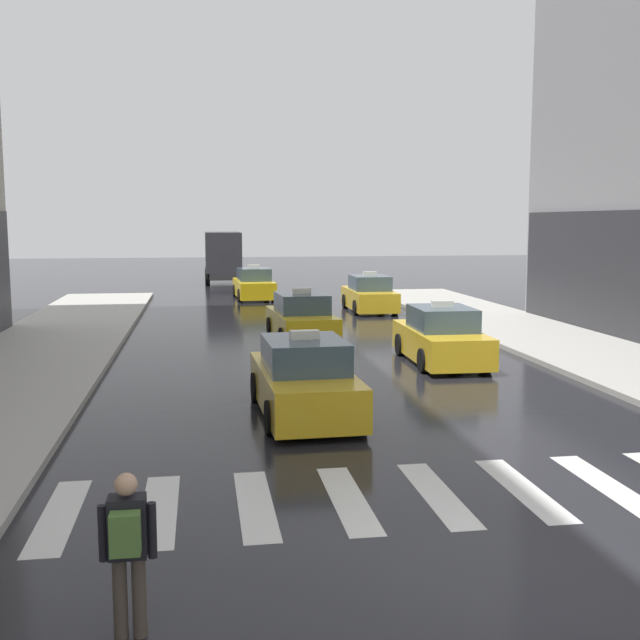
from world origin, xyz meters
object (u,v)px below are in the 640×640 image
at_px(box_truck, 223,255).
at_px(taxi_third, 301,320).
at_px(taxi_fifth, 254,285).
at_px(pedestrian_with_backpack, 128,543).
at_px(taxi_fourth, 369,295).
at_px(taxi_second, 441,338).
at_px(taxi_lead, 304,381).

bearing_deg(box_truck, taxi_third, -85.59).
distance_m(taxi_fifth, pedestrian_with_backpack, 32.76).
xyz_separation_m(taxi_third, taxi_fifth, (-0.61, 14.34, 0.00)).
bearing_deg(pedestrian_with_backpack, taxi_fourth, 72.59).
xyz_separation_m(taxi_fourth, box_truck, (-6.06, 16.77, 1.13)).
distance_m(taxi_fourth, box_truck, 17.86).
relative_size(box_truck, pedestrian_with_backpack, 4.57).
relative_size(taxi_third, pedestrian_with_backpack, 2.80).
xyz_separation_m(taxi_third, pedestrian_with_backpack, (-4.08, -18.23, 0.25)).
bearing_deg(taxi_third, taxi_fifth, 92.45).
bearing_deg(taxi_second, pedestrian_with_backpack, -118.92).
bearing_deg(taxi_third, box_truck, 94.41).
distance_m(taxi_third, box_truck, 24.89).
bearing_deg(taxi_second, taxi_third, 126.12).
bearing_deg(taxi_third, taxi_fourth, 62.68).
bearing_deg(box_truck, taxi_fifth, -82.92).
relative_size(taxi_lead, taxi_fourth, 1.01).
height_order(taxi_lead, taxi_fourth, same).
distance_m(taxi_lead, taxi_second, 7.03).
relative_size(taxi_lead, taxi_second, 1.00).
bearing_deg(taxi_fourth, taxi_second, -93.33).
bearing_deg(pedestrian_with_backpack, taxi_fifth, 83.92).
bearing_deg(taxi_fifth, taxi_third, -87.55).
bearing_deg(taxi_lead, taxi_third, 82.80).
xyz_separation_m(taxi_lead, box_truck, (-0.66, 34.73, 1.13)).
relative_size(taxi_fourth, pedestrian_with_backpack, 2.76).
relative_size(taxi_second, taxi_third, 0.99).
bearing_deg(taxi_lead, taxi_fourth, 73.26).
bearing_deg(taxi_fifth, taxi_fourth, -53.00).
height_order(taxi_lead, taxi_fifth, same).
bearing_deg(taxi_fifth, taxi_lead, -91.51).
distance_m(taxi_third, taxi_fourth, 9.03).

